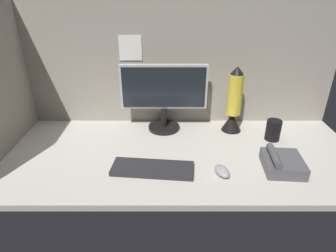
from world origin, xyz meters
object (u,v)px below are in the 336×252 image
at_px(mouse, 223,171).
at_px(desk_phone, 283,163).
at_px(lava_lamp, 235,105).
at_px(monitor, 165,94).
at_px(keyboard, 154,169).
at_px(mug_black_travel, 274,130).

relative_size(mouse, desk_phone, 0.47).
height_order(lava_lamp, desk_phone, lava_lamp).
relative_size(monitor, keyboard, 1.29).
xyz_separation_m(mug_black_travel, lava_lamp, (-0.20, 0.11, 0.10)).
xyz_separation_m(keyboard, desk_phone, (0.59, 0.01, 0.02)).
xyz_separation_m(monitor, mouse, (0.26, -0.45, -0.20)).
xyz_separation_m(mug_black_travel, desk_phone, (-0.05, -0.28, -0.02)).
bearing_deg(mouse, mug_black_travel, 25.96).
xyz_separation_m(monitor, desk_phone, (0.54, -0.41, -0.18)).
height_order(monitor, keyboard, monitor).
distance_m(keyboard, mug_black_travel, 0.70).
bearing_deg(mug_black_travel, desk_phone, -99.54).
bearing_deg(lava_lamp, keyboard, -137.38).
relative_size(mouse, lava_lamp, 0.26).
xyz_separation_m(mouse, desk_phone, (0.28, 0.04, 0.01)).
distance_m(mouse, mug_black_travel, 0.46).
height_order(mug_black_travel, lava_lamp, lava_lamp).
distance_m(monitor, keyboard, 0.47).
relative_size(monitor, mouse, 4.97).
bearing_deg(monitor, keyboard, -96.30).
distance_m(monitor, desk_phone, 0.70).
distance_m(mouse, lava_lamp, 0.47).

